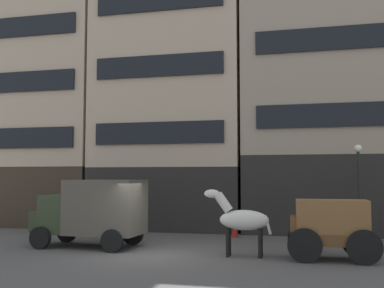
# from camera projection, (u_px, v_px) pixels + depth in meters

# --- Properties ---
(ground_plane) EXTENTS (120.00, 120.00, 0.00)m
(ground_plane) POSITION_uv_depth(u_px,v_px,m) (149.00, 255.00, 15.89)
(ground_plane) COLOR #4C4947
(building_far_left) EXTENTS (7.02, 6.26, 16.07)m
(building_far_left) POSITION_uv_depth(u_px,v_px,m) (56.00, 88.00, 27.21)
(building_far_left) COLOR #33281E
(building_far_left) RESTS_ON ground_plane
(building_center_left) EXTENTS (8.43, 6.26, 13.94)m
(building_center_left) POSITION_uv_depth(u_px,v_px,m) (174.00, 101.00, 25.48)
(building_center_left) COLOR black
(building_center_left) RESTS_ON ground_plane
(building_center_right) EXTENTS (10.22, 6.26, 15.03)m
(building_center_right) POSITION_uv_depth(u_px,v_px,m) (339.00, 84.00, 23.49)
(building_center_right) COLOR black
(building_center_right) RESTS_ON ground_plane
(cargo_wagon) EXTENTS (2.92, 1.54, 1.98)m
(cargo_wagon) POSITION_uv_depth(u_px,v_px,m) (330.00, 225.00, 14.89)
(cargo_wagon) COLOR brown
(cargo_wagon) RESTS_ON ground_plane
(draft_horse) EXTENTS (2.34, 0.62, 2.30)m
(draft_horse) POSITION_uv_depth(u_px,v_px,m) (241.00, 219.00, 15.56)
(draft_horse) COLOR beige
(draft_horse) RESTS_ON ground_plane
(delivery_truck_near) EXTENTS (4.42, 2.29, 2.62)m
(delivery_truck_near) POSITION_uv_depth(u_px,v_px,m) (92.00, 210.00, 17.68)
(delivery_truck_near) COLOR #2D3823
(delivery_truck_near) RESTS_ON ground_plane
(streetlamp_curbside) EXTENTS (0.32, 0.32, 4.12)m
(streetlamp_curbside) POSITION_uv_depth(u_px,v_px,m) (359.00, 178.00, 19.20)
(streetlamp_curbside) COLOR black
(streetlamp_curbside) RESTS_ON ground_plane
(fire_hydrant_curbside) EXTENTS (0.24, 0.24, 0.83)m
(fire_hydrant_curbside) POSITION_uv_depth(u_px,v_px,m) (235.00, 228.00, 20.50)
(fire_hydrant_curbside) COLOR maroon
(fire_hydrant_curbside) RESTS_ON ground_plane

